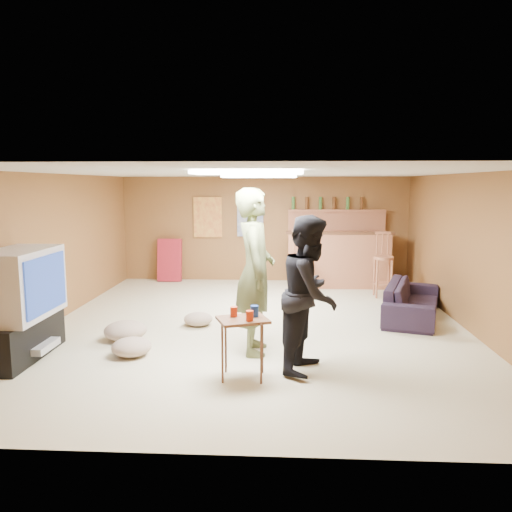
# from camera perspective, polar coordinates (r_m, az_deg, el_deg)

# --- Properties ---
(ground) EXTENTS (7.00, 7.00, 0.00)m
(ground) POSITION_cam_1_polar(r_m,az_deg,el_deg) (7.32, -0.09, -8.00)
(ground) COLOR beige
(ground) RESTS_ON ground
(ceiling) EXTENTS (6.00, 7.00, 0.02)m
(ceiling) POSITION_cam_1_polar(r_m,az_deg,el_deg) (7.03, -0.09, 9.49)
(ceiling) COLOR silver
(ceiling) RESTS_ON ground
(wall_back) EXTENTS (6.00, 0.02, 2.20)m
(wall_back) POSITION_cam_1_polar(r_m,az_deg,el_deg) (10.57, 0.98, 3.09)
(wall_back) COLOR brown
(wall_back) RESTS_ON ground
(wall_front) EXTENTS (6.00, 0.02, 2.20)m
(wall_front) POSITION_cam_1_polar(r_m,az_deg,el_deg) (3.66, -3.18, -6.72)
(wall_front) COLOR brown
(wall_front) RESTS_ON ground
(wall_left) EXTENTS (0.02, 7.00, 2.20)m
(wall_left) POSITION_cam_1_polar(r_m,az_deg,el_deg) (7.85, -22.52, 0.68)
(wall_left) COLOR brown
(wall_left) RESTS_ON ground
(wall_right) EXTENTS (0.02, 7.00, 2.20)m
(wall_right) POSITION_cam_1_polar(r_m,az_deg,el_deg) (7.54, 23.31, 0.36)
(wall_right) COLOR brown
(wall_right) RESTS_ON ground
(tv_stand) EXTENTS (0.55, 1.30, 0.50)m
(tv_stand) POSITION_cam_1_polar(r_m,az_deg,el_deg) (6.58, -25.55, -8.42)
(tv_stand) COLOR black
(tv_stand) RESTS_ON ground
(dvd_box) EXTENTS (0.35, 0.50, 0.08)m
(dvd_box) POSITION_cam_1_polar(r_m,az_deg,el_deg) (6.51, -23.77, -9.41)
(dvd_box) COLOR #B2B2B7
(dvd_box) RESTS_ON tv_stand
(tv_body) EXTENTS (0.60, 1.10, 0.80)m
(tv_body) POSITION_cam_1_polar(r_m,az_deg,el_deg) (6.40, -25.36, -2.87)
(tv_body) COLOR #B2B2B7
(tv_body) RESTS_ON tv_stand
(tv_screen) EXTENTS (0.02, 0.95, 0.65)m
(tv_screen) POSITION_cam_1_polar(r_m,az_deg,el_deg) (6.26, -22.86, -2.96)
(tv_screen) COLOR navy
(tv_screen) RESTS_ON tv_body
(bar_counter) EXTENTS (2.00, 0.60, 1.10)m
(bar_counter) POSITION_cam_1_polar(r_m,az_deg,el_deg) (10.14, 9.35, -0.37)
(bar_counter) COLOR #9D5839
(bar_counter) RESTS_ON ground
(bar_lip) EXTENTS (2.10, 0.12, 0.05)m
(bar_lip) POSITION_cam_1_polar(r_m,az_deg,el_deg) (9.82, 9.58, 2.59)
(bar_lip) COLOR #462716
(bar_lip) RESTS_ON bar_counter
(bar_shelf) EXTENTS (2.00, 0.18, 0.05)m
(bar_shelf) POSITION_cam_1_polar(r_m,az_deg,el_deg) (10.49, 9.21, 5.14)
(bar_shelf) COLOR #9D5839
(bar_shelf) RESTS_ON bar_backing
(bar_backing) EXTENTS (2.00, 0.14, 0.60)m
(bar_backing) POSITION_cam_1_polar(r_m,az_deg,el_deg) (10.53, 9.16, 3.51)
(bar_backing) COLOR #9D5839
(bar_backing) RESTS_ON bar_counter
(poster_left) EXTENTS (0.60, 0.03, 0.85)m
(poster_left) POSITION_cam_1_polar(r_m,az_deg,el_deg) (10.62, -5.53, 4.43)
(poster_left) COLOR #BF3F26
(poster_left) RESTS_ON wall_back
(poster_right) EXTENTS (0.55, 0.03, 0.80)m
(poster_right) POSITION_cam_1_polar(r_m,az_deg,el_deg) (10.52, -0.66, 4.43)
(poster_right) COLOR #334C99
(poster_right) RESTS_ON wall_back
(folding_chair_stack) EXTENTS (0.50, 0.26, 0.91)m
(folding_chair_stack) POSITION_cam_1_polar(r_m,az_deg,el_deg) (10.71, -9.83, -0.47)
(folding_chair_stack) COLOR maroon
(folding_chair_stack) RESTS_ON ground
(ceiling_panel_front) EXTENTS (1.20, 0.60, 0.04)m
(ceiling_panel_front) POSITION_cam_1_polar(r_m,az_deg,el_deg) (5.53, -0.97, 9.53)
(ceiling_panel_front) COLOR white
(ceiling_panel_front) RESTS_ON ceiling
(ceiling_panel_back) EXTENTS (1.20, 0.60, 0.04)m
(ceiling_panel_back) POSITION_cam_1_polar(r_m,az_deg,el_deg) (8.23, 0.38, 9.10)
(ceiling_panel_back) COLOR white
(ceiling_panel_back) RESTS_ON ceiling
(person_olive) EXTENTS (0.52, 0.76, 2.00)m
(person_olive) POSITION_cam_1_polar(r_m,az_deg,el_deg) (6.00, -0.11, -1.78)
(person_olive) COLOR #565E36
(person_olive) RESTS_ON ground
(person_black) EXTENTS (0.88, 1.00, 1.72)m
(person_black) POSITION_cam_1_polar(r_m,az_deg,el_deg) (5.48, 6.22, -4.32)
(person_black) COLOR black
(person_black) RESTS_ON ground
(sofa) EXTENTS (1.26, 1.99, 0.54)m
(sofa) POSITION_cam_1_polar(r_m,az_deg,el_deg) (8.08, 17.43, -4.85)
(sofa) COLOR black
(sofa) RESTS_ON ground
(tray_table) EXTENTS (0.61, 0.55, 0.65)m
(tray_table) POSITION_cam_1_polar(r_m,az_deg,el_deg) (5.35, -1.51, -10.50)
(tray_table) COLOR #462716
(tray_table) RESTS_ON ground
(cup_red_near) EXTENTS (0.08, 0.08, 0.11)m
(cup_red_near) POSITION_cam_1_polar(r_m,az_deg,el_deg) (5.32, -2.55, -6.37)
(cup_red_near) COLOR #B92C0C
(cup_red_near) RESTS_ON tray_table
(cup_red_far) EXTENTS (0.09, 0.09, 0.11)m
(cup_red_far) POSITION_cam_1_polar(r_m,az_deg,el_deg) (5.15, -0.73, -6.85)
(cup_red_far) COLOR #B92C0C
(cup_red_far) RESTS_ON tray_table
(cup_blue) EXTENTS (0.11, 0.11, 0.12)m
(cup_blue) POSITION_cam_1_polar(r_m,az_deg,el_deg) (5.31, -0.17, -6.32)
(cup_blue) COLOR navy
(cup_blue) RESTS_ON tray_table
(bar_stool_left) EXTENTS (0.44, 0.44, 1.31)m
(bar_stool_left) POSITION_cam_1_polar(r_m,az_deg,el_deg) (9.45, 4.94, -0.25)
(bar_stool_left) COLOR #9D5839
(bar_stool_left) RESTS_ON ground
(bar_stool_right) EXTENTS (0.43, 0.43, 1.11)m
(bar_stool_right) POSITION_cam_1_polar(r_m,az_deg,el_deg) (9.34, 14.34, -1.21)
(bar_stool_right) COLOR #9D5839
(bar_stool_right) RESTS_ON ground
(cushion_near_tv) EXTENTS (0.72, 0.72, 0.25)m
(cushion_near_tv) POSITION_cam_1_polar(r_m,az_deg,el_deg) (6.88, -14.70, -8.24)
(cushion_near_tv) COLOR gray
(cushion_near_tv) RESTS_ON ground
(cushion_mid) EXTENTS (0.52, 0.52, 0.19)m
(cushion_mid) POSITION_cam_1_polar(r_m,az_deg,el_deg) (7.38, -6.63, -7.16)
(cushion_mid) COLOR gray
(cushion_mid) RESTS_ON ground
(cushion_far) EXTENTS (0.61, 0.61, 0.21)m
(cushion_far) POSITION_cam_1_polar(r_m,az_deg,el_deg) (6.26, -14.05, -10.05)
(cushion_far) COLOR gray
(cushion_far) RESTS_ON ground
(bottle_row) EXTENTS (1.48, 0.08, 0.26)m
(bottle_row) POSITION_cam_1_polar(r_m,az_deg,el_deg) (10.44, 8.15, 6.00)
(bottle_row) COLOR #3F7233
(bottle_row) RESTS_ON bar_shelf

